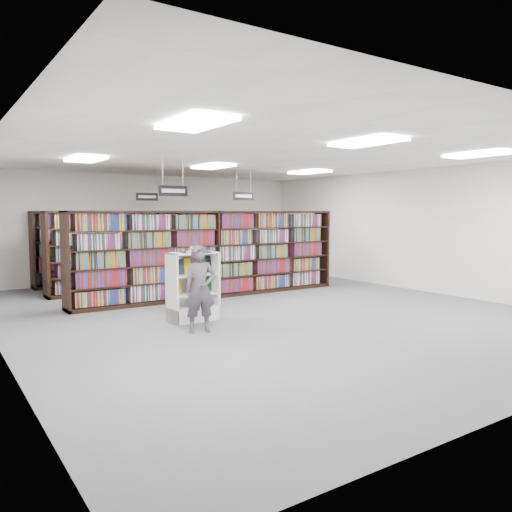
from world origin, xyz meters
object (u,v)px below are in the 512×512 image
bookshelf_row_near (214,254)px  shopper (200,289)px  open_book (195,251)px  endcap_display (192,297)px

bookshelf_row_near → shopper: bookshelf_row_near is taller
bookshelf_row_near → shopper: bearing=-122.6°
open_book → shopper: bearing=-100.3°
bookshelf_row_near → open_book: bookshelf_row_near is taller
bookshelf_row_near → endcap_display: bearing=-127.7°
open_book → endcap_display: bearing=114.3°
endcap_display → shopper: shopper is taller
bookshelf_row_near → shopper: 3.65m
endcap_display → open_book: open_book is taller
endcap_display → open_book: 0.89m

